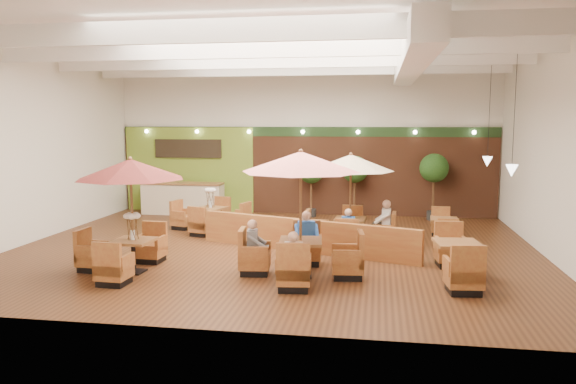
% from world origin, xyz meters
% --- Properties ---
extents(room, '(14.04, 14.00, 5.52)m').
position_xyz_m(room, '(0.25, 1.22, 3.63)').
color(room, '#381E0F').
rests_on(room, ground).
extents(service_counter, '(3.00, 0.75, 1.18)m').
position_xyz_m(service_counter, '(-4.40, 5.10, 0.58)').
color(service_counter, beige).
rests_on(service_counter, ground).
extents(booth_divider, '(6.02, 2.20, 0.87)m').
position_xyz_m(booth_divider, '(0.86, -0.20, 0.44)').
color(booth_divider, brown).
rests_on(booth_divider, ground).
extents(table_0, '(2.53, 2.60, 2.66)m').
position_xyz_m(table_0, '(-2.80, -2.84, 1.90)').
color(table_0, brown).
rests_on(table_0, ground).
extents(table_1, '(2.83, 2.83, 2.84)m').
position_xyz_m(table_1, '(1.07, -2.52, 1.92)').
color(table_1, brown).
rests_on(table_1, ground).
extents(table_2, '(2.54, 2.54, 2.58)m').
position_xyz_m(table_2, '(1.99, 0.88, 1.76)').
color(table_2, brown).
rests_on(table_2, ground).
extents(table_3, '(2.59, 2.59, 1.51)m').
position_xyz_m(table_3, '(-2.48, 2.30, 0.42)').
color(table_3, brown).
rests_on(table_3, ground).
extents(table_4, '(1.03, 2.84, 1.04)m').
position_xyz_m(table_4, '(4.48, -2.19, 0.40)').
color(table_4, brown).
rests_on(table_4, ground).
extents(table_5, '(0.81, 2.29, 0.85)m').
position_xyz_m(table_5, '(4.64, 1.76, 0.32)').
color(table_5, brown).
rests_on(table_5, ground).
extents(topiary_0, '(0.91, 0.91, 2.12)m').
position_xyz_m(topiary_0, '(0.37, 5.30, 1.58)').
color(topiary_0, black).
rests_on(topiary_0, ground).
extents(topiary_1, '(0.95, 0.95, 2.22)m').
position_xyz_m(topiary_1, '(1.92, 5.30, 1.65)').
color(topiary_1, black).
rests_on(topiary_1, ground).
extents(topiary_2, '(1.00, 1.00, 2.33)m').
position_xyz_m(topiary_2, '(4.65, 5.30, 1.73)').
color(topiary_2, black).
rests_on(topiary_2, ground).
extents(diner_0, '(0.38, 0.30, 0.77)m').
position_xyz_m(diner_0, '(1.07, -3.57, 0.75)').
color(diner_0, white).
rests_on(diner_0, ground).
extents(diner_1, '(0.45, 0.39, 0.83)m').
position_xyz_m(diner_1, '(1.07, -1.48, 0.77)').
color(diner_1, '#295CB5').
rests_on(diner_1, ground).
extents(diner_2, '(0.35, 0.41, 0.79)m').
position_xyz_m(diner_2, '(0.03, -2.52, 0.75)').
color(diner_2, slate).
rests_on(diner_2, ground).
extents(diner_3, '(0.35, 0.28, 0.71)m').
position_xyz_m(diner_3, '(1.99, -0.07, 0.73)').
color(diner_3, '#295CB5').
rests_on(diner_3, ground).
extents(diner_4, '(0.34, 0.41, 0.83)m').
position_xyz_m(diner_4, '(2.94, 0.88, 0.77)').
color(diner_4, white).
rests_on(diner_4, ground).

